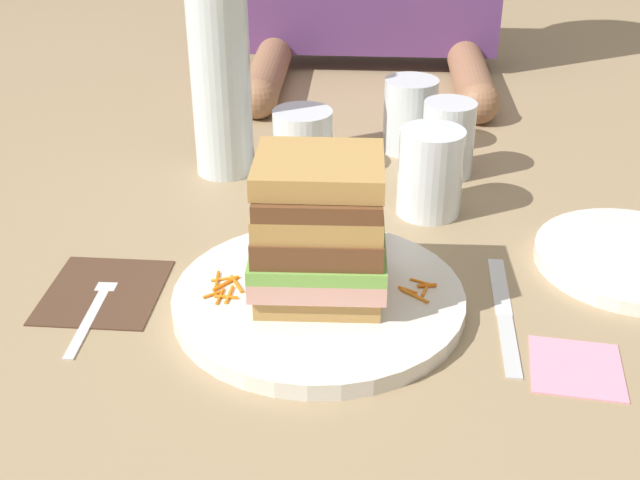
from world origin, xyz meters
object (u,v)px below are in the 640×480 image
at_px(knife, 505,315).
at_px(fork, 97,301).
at_px(sandwich, 318,231).
at_px(napkin_pink, 576,367).
at_px(main_plate, 318,299).
at_px(empty_tumbler_2, 448,139).
at_px(juice_glass, 430,175).
at_px(empty_tumbler_0, 410,115).
at_px(side_plate, 633,258).
at_px(water_bottle, 220,61).
at_px(empty_tumbler_1, 303,142).
at_px(napkin_dark, 104,291).

bearing_deg(knife, fork, -179.30).
distance_m(sandwich, napkin_pink, 0.26).
relative_size(main_plate, knife, 1.40).
xyz_separation_m(empty_tumbler_2, napkin_pink, (0.08, -0.40, -0.05)).
relative_size(juice_glass, empty_tumbler_0, 1.03).
bearing_deg(main_plate, juice_glass, 60.84).
distance_m(empty_tumbler_0, side_plate, 0.37).
xyz_separation_m(main_plate, napkin_pink, (0.23, -0.08, -0.01)).
bearing_deg(water_bottle, main_plate, -65.55).
bearing_deg(empty_tumbler_0, side_plate, -52.74).
xyz_separation_m(water_bottle, empty_tumbler_0, (0.24, 0.09, -0.10)).
distance_m(empty_tumbler_0, empty_tumbler_1, 0.16).
bearing_deg(napkin_pink, empty_tumbler_1, 124.46).
height_order(main_plate, side_plate, main_plate).
xyz_separation_m(juice_glass, napkin_pink, (0.11, -0.29, -0.05)).
height_order(sandwich, fork, sandwich).
bearing_deg(empty_tumbler_2, sandwich, -114.44).
height_order(empty_tumbler_0, empty_tumbler_2, empty_tumbler_0).
bearing_deg(knife, main_plate, 177.98).
height_order(sandwich, empty_tumbler_2, sandwich).
distance_m(knife, empty_tumbler_0, 0.41).
distance_m(empty_tumbler_0, napkin_pink, 0.50).
distance_m(fork, side_plate, 0.55).
bearing_deg(napkin_dark, side_plate, 9.32).
bearing_deg(napkin_dark, sandwich, -2.93).
xyz_separation_m(knife, water_bottle, (-0.32, 0.32, 0.14)).
xyz_separation_m(main_plate, empty_tumbler_1, (-0.04, 0.31, 0.03)).
distance_m(knife, empty_tumbler_2, 0.33).
relative_size(knife, juice_glass, 1.96).
bearing_deg(fork, empty_tumbler_1, 61.68).
bearing_deg(fork, juice_glass, 33.54).
relative_size(main_plate, juice_glass, 2.73).
height_order(water_bottle, empty_tumbler_0, water_bottle).
height_order(fork, knife, fork).
bearing_deg(empty_tumbler_2, napkin_pink, -77.99).
height_order(sandwich, juice_glass, sandwich).
relative_size(napkin_dark, side_plate, 0.62).
relative_size(water_bottle, empty_tumbler_0, 3.20).
distance_m(sandwich, side_plate, 0.35).
height_order(napkin_dark, napkin_pink, same).
xyz_separation_m(napkin_dark, juice_glass, (0.33, 0.20, 0.05)).
bearing_deg(side_plate, fork, -168.38).
distance_m(sandwich, empty_tumbler_1, 0.32).
bearing_deg(water_bottle, napkin_pink, -46.62).
xyz_separation_m(sandwich, napkin_pink, (0.23, -0.08, -0.08)).
height_order(empty_tumbler_2, side_plate, empty_tumbler_2).
height_order(napkin_dark, empty_tumbler_1, empty_tumbler_1).
bearing_deg(sandwich, fork, -176.95).
bearing_deg(main_plate, water_bottle, 114.45).
bearing_deg(water_bottle, empty_tumbler_1, 0.50).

